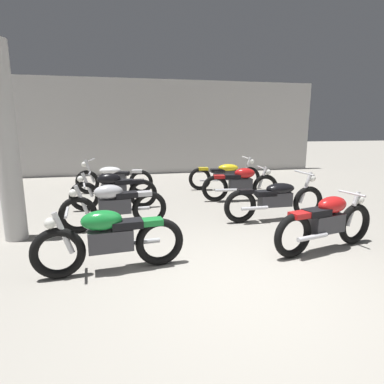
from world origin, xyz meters
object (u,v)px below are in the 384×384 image
Objects in this scene: support_pillar at (6,145)px; motorcycle_left_row_1 at (114,205)px; motorcycle_left_row_2 at (114,190)px; motorcycle_right_row_2 at (241,183)px; motorcycle_left_row_0 at (110,238)px; motorcycle_right_row_1 at (276,199)px; motorcycle_right_row_3 at (225,175)px; motorcycle_left_row_3 at (114,178)px; motorcycle_right_row_0 at (327,222)px.

support_pillar reaches higher than motorcycle_left_row_1.
motorcycle_left_row_2 and motorcycle_right_row_2 have the same top height.
motorcycle_left_row_0 is 0.91× the size of motorcycle_right_row_1.
support_pillar is 1.47× the size of motorcycle_right_row_1.
motorcycle_right_row_2 is at bearing 20.62° from support_pillar.
motorcycle_right_row_2 is 0.91× the size of motorcycle_right_row_3.
support_pillar reaches higher than motorcycle_left_row_3.
motorcycle_right_row_0 is at bearing -90.04° from motorcycle_right_row_3.
motorcycle_left_row_0 and motorcycle_left_row_2 have the same top height.
support_pillar is at bearing -179.61° from motorcycle_right_row_1.
motorcycle_left_row_2 is at bearing 91.21° from motorcycle_left_row_1.
motorcycle_right_row_2 is at bearing 27.24° from motorcycle_left_row_1.
motorcycle_left_row_1 is 1.00× the size of motorcycle_right_row_2.
motorcycle_left_row_2 is at bearing -177.30° from motorcycle_right_row_2.
motorcycle_left_row_1 is 1.45m from motorcycle_left_row_2.
support_pillar is at bearing -115.00° from motorcycle_left_row_3.
support_pillar reaches higher than motorcycle_left_row_0.
motorcycle_left_row_0 is 1.01× the size of motorcycle_right_row_0.
motorcycle_right_row_2 is (3.11, 1.60, 0.00)m from motorcycle_left_row_1.
motorcycle_right_row_1 is (4.82, 0.03, -1.15)m from support_pillar.
motorcycle_left_row_3 is 0.99× the size of motorcycle_right_row_1.
motorcycle_left_row_1 is at bearing 88.92° from motorcycle_left_row_0.
motorcycle_left_row_2 and motorcycle_right_row_0 have the same top height.
motorcycle_right_row_3 is at bearing 44.07° from motorcycle_left_row_1.
support_pillar is at bearing -145.85° from motorcycle_right_row_3.
motorcycle_right_row_1 is (3.18, -0.15, -0.01)m from motorcycle_left_row_1.
motorcycle_right_row_1 is at bearing -2.74° from motorcycle_left_row_1.
motorcycle_left_row_2 is (-0.03, 1.45, 0.00)m from motorcycle_left_row_1.
motorcycle_right_row_3 is (3.19, 3.09, -0.01)m from motorcycle_left_row_1.
motorcycle_left_row_3 reaches higher than motorcycle_left_row_2.
motorcycle_right_row_0 is 0.99× the size of motorcycle_right_row_2.
motorcycle_left_row_2 is at bearing 153.44° from motorcycle_right_row_1.
motorcycle_left_row_0 is 0.91× the size of motorcycle_right_row_3.
motorcycle_right_row_3 is at bearing 26.94° from motorcycle_left_row_2.
motorcycle_right_row_0 is 1.64m from motorcycle_right_row_1.
motorcycle_left_row_0 is 3.62m from motorcycle_right_row_1.
motorcycle_left_row_3 is at bearing 177.81° from motorcycle_right_row_3.
motorcycle_left_row_1 is 3.50m from motorcycle_right_row_2.
support_pillar is 1.63× the size of motorcycle_right_row_2.
motorcycle_left_row_0 is at bearing -179.45° from motorcycle_right_row_0.
motorcycle_right_row_3 is (0.08, 1.49, -0.01)m from motorcycle_right_row_2.
motorcycle_left_row_1 is at bearing -135.93° from motorcycle_right_row_3.
motorcycle_left_row_3 is (-0.02, 1.76, -0.01)m from motorcycle_left_row_2.
motorcycle_right_row_3 reaches higher than motorcycle_left_row_1.
motorcycle_left_row_3 is (-0.05, 3.22, -0.01)m from motorcycle_left_row_1.
motorcycle_left_row_0 is 0.92× the size of motorcycle_left_row_3.
motorcycle_right_row_1 reaches higher than motorcycle_left_row_2.
motorcycle_right_row_3 reaches higher than motorcycle_right_row_0.
motorcycle_left_row_0 and motorcycle_right_row_0 have the same top height.
motorcycle_right_row_1 reaches higher than motorcycle_right_row_2.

